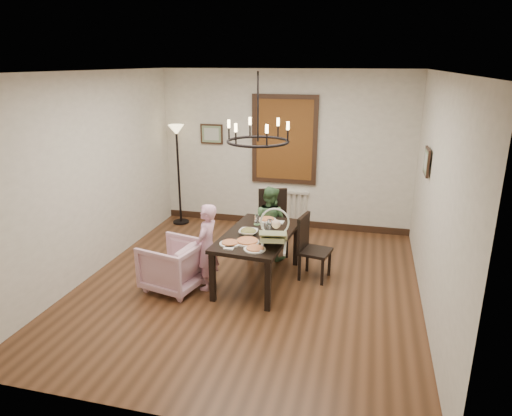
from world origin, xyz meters
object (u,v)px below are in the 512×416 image
at_px(drinking_glass, 268,230).
at_px(chair_right, 315,248).
at_px(chair_far, 274,223).
at_px(elderly_woman, 207,254).
at_px(floor_lamp, 179,176).
at_px(armchair, 173,265).
at_px(dining_table, 258,239).
at_px(seated_man, 270,228).
at_px(baby_bouncer, 274,234).

bearing_deg(drinking_glass, chair_right, 25.35).
height_order(chair_far, elderly_woman, chair_far).
bearing_deg(chair_far, floor_lamp, 135.15).
distance_m(chair_far, floor_lamp, 2.27).
height_order(armchair, elderly_woman, elderly_woman).
bearing_deg(dining_table, armchair, -151.55).
height_order(chair_right, drinking_glass, chair_right).
distance_m(elderly_woman, drinking_glass, 0.87).
bearing_deg(chair_far, armchair, -144.38).
bearing_deg(drinking_glass, seated_man, 101.46).
distance_m(elderly_woman, seated_man, 1.31).
relative_size(baby_bouncer, floor_lamp, 0.29).
distance_m(baby_bouncer, drinking_glass, 0.46).
height_order(dining_table, elderly_woman, elderly_woman).
distance_m(baby_bouncer, floor_lamp, 3.32).
xyz_separation_m(chair_far, elderly_woman, (-0.62, -1.33, -0.02)).
bearing_deg(floor_lamp, armchair, -68.78).
bearing_deg(elderly_woman, drinking_glass, 119.73).
xyz_separation_m(chair_right, drinking_glass, (-0.60, -0.29, 0.32)).
height_order(chair_right, floor_lamp, floor_lamp).
xyz_separation_m(dining_table, floor_lamp, (-1.99, 1.99, 0.28)).
relative_size(chair_far, seated_man, 1.08).
height_order(dining_table, drinking_glass, drinking_glass).
height_order(chair_far, armchair, chair_far).
relative_size(seated_man, baby_bouncer, 1.80).
height_order(seated_man, floor_lamp, floor_lamp).
height_order(dining_table, chair_far, chair_far).
height_order(dining_table, armchair, dining_table).
bearing_deg(baby_bouncer, dining_table, 118.14).
height_order(elderly_woman, drinking_glass, elderly_woman).
bearing_deg(drinking_glass, elderly_woman, -155.40).
xyz_separation_m(dining_table, chair_far, (0.01, 1.00, -0.11)).
height_order(dining_table, baby_bouncer, baby_bouncer).
height_order(armchair, drinking_glass, drinking_glass).
bearing_deg(armchair, seated_man, 155.00).
relative_size(elderly_woman, baby_bouncer, 1.85).
distance_m(armchair, floor_lamp, 2.69).
xyz_separation_m(elderly_woman, baby_bouncer, (0.91, -0.08, 0.39)).
bearing_deg(drinking_glass, dining_table, -175.46).
relative_size(dining_table, chair_far, 1.54).
bearing_deg(dining_table, seated_man, 96.39).
distance_m(chair_right, armchair, 1.95).
xyz_separation_m(baby_bouncer, drinking_glass, (-0.16, 0.42, -0.10)).
bearing_deg(drinking_glass, baby_bouncer, -69.00).
distance_m(armchair, elderly_woman, 0.48).
distance_m(chair_far, armchair, 1.81).
xyz_separation_m(baby_bouncer, floor_lamp, (-2.30, 2.40, 0.02)).
bearing_deg(elderly_woman, floor_lamp, -144.00).
bearing_deg(chair_right, baby_bouncer, 159.21).
relative_size(chair_far, floor_lamp, 0.57).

